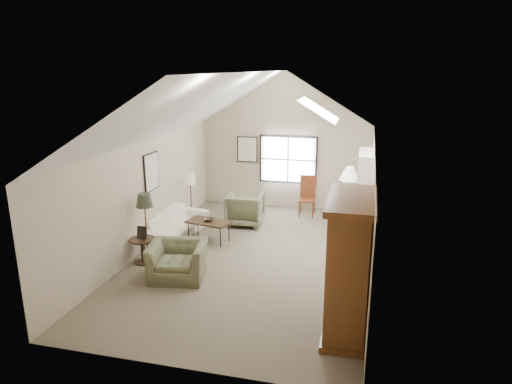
% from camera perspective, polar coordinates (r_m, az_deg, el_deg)
% --- Properties ---
extents(room_shell, '(5.01, 8.01, 4.00)m').
position_cam_1_polar(room_shell, '(9.45, -0.59, 9.99)').
color(room_shell, '#6E644E').
rests_on(room_shell, ground).
extents(window, '(1.72, 0.08, 1.42)m').
position_cam_1_polar(window, '(13.53, 4.04, 4.06)').
color(window, black).
rests_on(window, room_shell).
extents(skylight, '(0.80, 1.20, 0.52)m').
position_cam_1_polar(skylight, '(10.11, 7.99, 10.27)').
color(skylight, white).
rests_on(skylight, room_shell).
extents(wall_art, '(1.97, 3.71, 0.88)m').
position_cam_1_polar(wall_art, '(12.07, -6.95, 3.95)').
color(wall_art, black).
rests_on(wall_art, room_shell).
extents(armoire, '(0.60, 1.50, 2.20)m').
position_cam_1_polar(armoire, '(7.35, 11.48, -8.99)').
color(armoire, brown).
rests_on(armoire, ground).
extents(tv_alcove, '(0.32, 1.30, 2.10)m').
position_cam_1_polar(tv_alcove, '(11.11, 13.32, -0.42)').
color(tv_alcove, white).
rests_on(tv_alcove, ground).
extents(media_console, '(0.34, 1.18, 0.60)m').
position_cam_1_polar(media_console, '(11.37, 12.96, -4.54)').
color(media_console, '#382316').
rests_on(media_console, ground).
extents(tv_panel, '(0.05, 0.90, 0.55)m').
position_cam_1_polar(tv_panel, '(11.17, 13.14, -1.55)').
color(tv_panel, black).
rests_on(tv_panel, media_console).
extents(sofa, '(1.15, 2.28, 0.64)m').
position_cam_1_polar(sofa, '(11.51, -10.28, -4.03)').
color(sofa, white).
rests_on(sofa, ground).
extents(armchair_near, '(1.26, 1.15, 0.71)m').
position_cam_1_polar(armchair_near, '(9.33, -9.78, -8.47)').
color(armchair_near, '#5C5D41').
rests_on(armchair_near, ground).
extents(armchair_far, '(0.96, 0.99, 0.86)m').
position_cam_1_polar(armchair_far, '(12.19, -1.37, -2.13)').
color(armchair_far, '#606748').
rests_on(armchair_far, ground).
extents(coffee_table, '(1.11, 0.75, 0.52)m').
position_cam_1_polar(coffee_table, '(11.12, -5.93, -4.89)').
color(coffee_table, '#392717').
rests_on(coffee_table, ground).
extents(bowl, '(0.29, 0.29, 0.06)m').
position_cam_1_polar(bowl, '(11.02, -5.98, -3.47)').
color(bowl, '#322514').
rests_on(bowl, coffee_table).
extents(side_table, '(0.62, 0.62, 0.55)m').
position_cam_1_polar(side_table, '(10.19, -13.92, -7.13)').
color(side_table, '#322214').
rests_on(side_table, ground).
extents(side_chair, '(0.45, 0.45, 1.14)m').
position_cam_1_polar(side_chair, '(12.92, 6.39, -0.56)').
color(side_chair, brown).
rests_on(side_chair, ground).
extents(tripod_lamp, '(0.63, 0.63, 1.74)m').
position_cam_1_polar(tripod_lamp, '(11.75, 11.47, -0.86)').
color(tripod_lamp, white).
rests_on(tripod_lamp, ground).
extents(dark_lamp, '(0.41, 0.41, 1.52)m').
position_cam_1_polar(dark_lamp, '(10.18, -13.58, -4.18)').
color(dark_lamp, '#25281C').
rests_on(dark_lamp, ground).
extents(tan_lamp, '(0.31, 0.31, 1.37)m').
position_cam_1_polar(tan_lamp, '(12.45, -8.13, -0.68)').
color(tan_lamp, tan).
rests_on(tan_lamp, ground).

